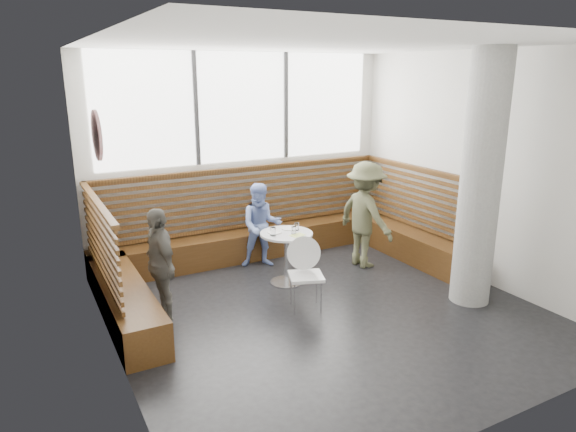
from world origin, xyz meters
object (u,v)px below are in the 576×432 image
concrete_column (481,181)px  cafe_table (286,247)px  child_left (160,264)px  cafe_chair (303,268)px  child_back (261,225)px  adult_man (365,215)px

concrete_column → cafe_table: concrete_column is taller
cafe_table → child_left: child_left is taller
cafe_table → cafe_chair: (-0.17, -0.77, -0.01)m
concrete_column → child_back: size_ratio=2.46×
child_left → cafe_chair: bearing=67.2°
concrete_column → cafe_chair: 2.45m
cafe_chair → adult_man: adult_man is taller
cafe_chair → child_back: child_back is taller
cafe_chair → adult_man: 1.80m
child_left → child_back: bearing=114.7°
concrete_column → cafe_table: size_ratio=4.25×
cafe_table → cafe_chair: size_ratio=0.83×
concrete_column → cafe_chair: concrete_column is taller
concrete_column → child_left: size_ratio=2.32×
cafe_chair → child_left: (-1.65, 0.57, 0.16)m
cafe_table → child_back: 0.79m
cafe_table → child_back: bearing=90.9°
concrete_column → adult_man: size_ratio=1.97×
cafe_chair → child_back: bearing=104.3°
adult_man → child_back: size_ratio=1.25×
child_back → adult_man: bearing=-6.8°
cafe_table → adult_man: size_ratio=0.46×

